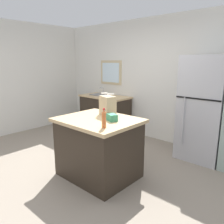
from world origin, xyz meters
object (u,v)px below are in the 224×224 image
Objects in this scene: kitchen_island at (99,147)px; small_box at (112,117)px; bottle at (104,119)px; shopping_bag at (108,106)px; refrigerator at (204,109)px.

small_box is (0.22, 0.05, 0.50)m from kitchen_island.
shopping_bag is at bearing 129.16° from bottle.
kitchen_island is 3.31× the size of shopping_bag.
refrigerator reaches higher than kitchen_island.
bottle is (0.15, -0.32, 0.07)m from small_box.
small_box is at bearing -112.67° from refrigerator.
bottle is at bearing -105.19° from refrigerator.
small_box is 0.36m from bottle.
bottle reaches higher than small_box.
kitchen_island is at bearing 144.59° from bottle.
small_box is at bearing 13.33° from kitchen_island.
shopping_bag is at bearing 100.06° from kitchen_island.
kitchen_island is at bearing -79.94° from shopping_bag.
refrigerator reaches higher than bottle.
shopping_bag is (-0.04, 0.25, 0.60)m from kitchen_island.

